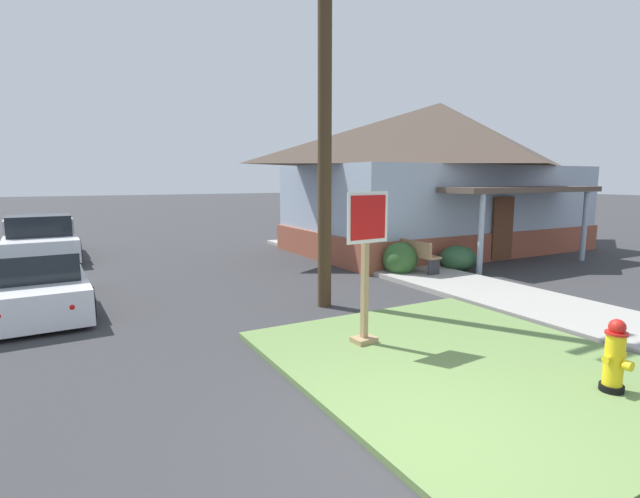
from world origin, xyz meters
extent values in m
plane|color=#333335|center=(0.00, 0.00, 0.00)|extent=(160.00, 160.00, 0.00)
cube|color=#668447|center=(1.84, 1.29, 0.04)|extent=(4.75, 5.44, 0.08)
cube|color=#9E9B93|center=(5.42, 5.70, 0.06)|extent=(2.20, 17.64, 0.12)
cylinder|color=black|center=(2.68, -0.23, 0.12)|extent=(0.28, 0.28, 0.08)
cylinder|color=yellow|center=(2.68, -0.23, 0.47)|extent=(0.22, 0.22, 0.63)
cylinder|color=red|center=(2.68, -0.23, 0.80)|extent=(0.25, 0.25, 0.03)
sphere|color=red|center=(2.68, -0.23, 0.88)|extent=(0.19, 0.19, 0.19)
cube|color=red|center=(2.68, -0.23, 0.95)|extent=(0.04, 0.04, 0.04)
cylinder|color=yellow|center=(2.53, -0.23, 0.51)|extent=(0.08, 0.09, 0.09)
cylinder|color=yellow|center=(2.83, -0.23, 0.51)|extent=(0.08, 0.09, 0.09)
cylinder|color=yellow|center=(2.68, -0.39, 0.46)|extent=(0.12, 0.09, 0.12)
cube|color=#A3845B|center=(1.03, 2.63, 1.22)|extent=(0.10, 0.10, 2.28)
cube|color=#A3845B|center=(1.03, 2.63, 0.12)|extent=(0.38, 0.31, 0.08)
cube|color=white|center=(1.03, 2.57, 2.04)|extent=(0.77, 0.08, 0.77)
cube|color=red|center=(1.04, 2.56, 2.04)|extent=(0.66, 0.07, 0.66)
cylinder|color=black|center=(0.59, 2.01, 0.01)|extent=(0.70, 0.70, 0.02)
cube|color=silver|center=(-3.54, 7.59, 0.41)|extent=(1.89, 4.25, 0.64)
cube|color=black|center=(-3.53, 7.38, 0.97)|extent=(1.56, 1.98, 0.56)
cylinder|color=black|center=(-2.77, 8.92, 0.31)|extent=(0.24, 0.63, 0.62)
cylinder|color=black|center=(-2.67, 6.32, 0.31)|extent=(0.24, 0.63, 0.62)
sphere|color=white|center=(-4.14, 9.61, 0.47)|extent=(0.14, 0.14, 0.14)
sphere|color=white|center=(-3.10, 9.65, 0.47)|extent=(0.14, 0.14, 0.14)
sphere|color=red|center=(-2.94, 5.56, 0.47)|extent=(0.12, 0.12, 0.12)
cube|color=silver|center=(-3.68, 14.70, 0.50)|extent=(2.22, 5.36, 0.68)
cube|color=black|center=(-3.64, 13.96, 1.14)|extent=(1.82, 1.45, 0.68)
cube|color=silver|center=(-2.77, 15.66, 1.06)|extent=(0.19, 2.22, 0.44)
cube|color=silver|center=(-4.66, 15.58, 1.06)|extent=(0.19, 2.22, 0.44)
cube|color=silver|center=(-3.79, 17.29, 1.06)|extent=(1.80, 0.18, 0.44)
cylinder|color=black|center=(-2.67, 13.16, 0.38)|extent=(0.29, 0.77, 0.76)
cylinder|color=black|center=(-4.55, 13.08, 0.38)|extent=(0.29, 0.77, 0.76)
cylinder|color=black|center=(-2.81, 16.32, 0.38)|extent=(0.29, 0.77, 0.76)
cylinder|color=black|center=(-4.68, 16.24, 0.38)|extent=(0.29, 0.77, 0.76)
cube|color=#93704C|center=(5.48, 6.61, 0.56)|extent=(0.41, 1.53, 0.06)
cube|color=#93704C|center=(5.30, 6.61, 0.78)|extent=(0.06, 1.52, 0.38)
cube|color=#2D2D33|center=(5.48, 5.93, 0.33)|extent=(0.36, 0.06, 0.41)
cube|color=#2D2D33|center=(5.47, 7.29, 0.33)|extent=(0.36, 0.06, 0.41)
cylinder|color=#42301E|center=(1.67, 5.02, 4.42)|extent=(0.28, 0.28, 8.83)
cube|color=brown|center=(9.34, 10.06, 0.45)|extent=(10.38, 6.06, 0.90)
cube|color=#9EADC1|center=(9.34, 10.06, 1.98)|extent=(10.17, 5.94, 2.16)
pyramid|color=brown|center=(9.34, 10.06, 4.21)|extent=(10.90, 6.36, 2.29)
cube|color=brown|center=(9.34, 6.33, 2.30)|extent=(5.71, 1.40, 0.16)
cylinder|color=#9EADC1|center=(7.01, 5.78, 1.15)|extent=(0.16, 0.16, 2.30)
cylinder|color=#9EADC1|center=(11.68, 5.78, 1.15)|extent=(0.16, 0.16, 2.30)
cube|color=brown|center=(9.34, 7.01, 1.05)|extent=(0.90, 0.06, 2.00)
ellipsoid|color=#305B37|center=(6.86, 6.45, 0.36)|extent=(1.03, 1.03, 0.73)
ellipsoid|color=#335D2B|center=(4.98, 6.71, 0.46)|extent=(0.94, 0.94, 0.92)
camera|label=1|loc=(-2.97, -3.20, 2.61)|focal=26.27mm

